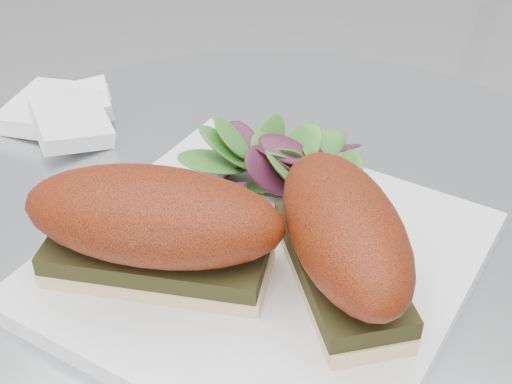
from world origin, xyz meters
The scene contains 5 objects.
plate centered at (0.01, -0.03, 0.74)m, with size 0.28×0.28×0.02m, color white.
sandwich_left centered at (-0.05, -0.08, 0.79)m, with size 0.19×0.13×0.08m.
sandwich_right centered at (0.07, -0.03, 0.79)m, with size 0.16×0.17×0.08m.
salad centered at (-0.02, 0.06, 0.77)m, with size 0.12×0.12×0.05m, color #41862B, non-canonical shape.
napkin centered at (-0.25, 0.06, 0.74)m, with size 0.11×0.11×0.02m, color white, non-canonical shape.
Camera 1 is at (0.18, -0.38, 1.09)m, focal length 50.00 mm.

